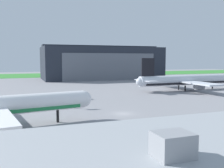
% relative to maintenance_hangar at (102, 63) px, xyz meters
% --- Properties ---
extents(ground_plane, '(440.00, 440.00, 0.00)m').
position_rel_maintenance_hangar_xyz_m(ground_plane, '(-30.38, -108.85, -10.47)').
color(ground_plane, gray).
extents(grass_field_strip, '(440.00, 56.00, 0.08)m').
position_rel_maintenance_hangar_xyz_m(grass_field_strip, '(-30.38, 51.65, -10.43)').
color(grass_field_strip, '#358633').
rests_on(grass_field_strip, ground_plane).
extents(maintenance_hangar, '(77.28, 32.34, 21.86)m').
position_rel_maintenance_hangar_xyz_m(maintenance_hangar, '(0.00, 0.00, 0.00)').
color(maintenance_hangar, '#232833').
rests_on(maintenance_hangar, ground_plane).
extents(airliner_far_left, '(46.43, 37.75, 13.43)m').
position_rel_maintenance_hangar_xyz_m(airliner_far_left, '(12.20, -74.19, -6.33)').
color(airliner_far_left, silver).
rests_on(airliner_far_left, ground_plane).
extents(stair_truck, '(2.84, 4.19, 2.34)m').
position_rel_maintenance_hangar_xyz_m(stair_truck, '(-34.81, -81.86, -9.35)').
color(stair_truck, '#2D2D33').
rests_on(stair_truck, ground_plane).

